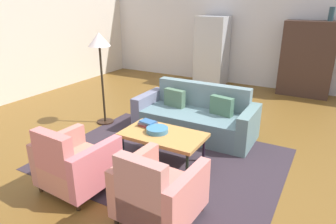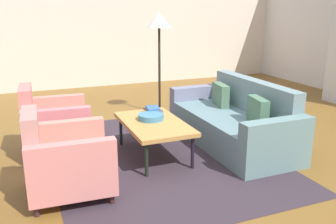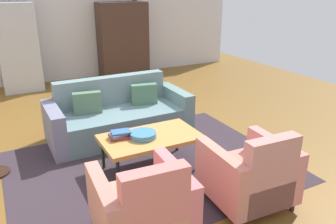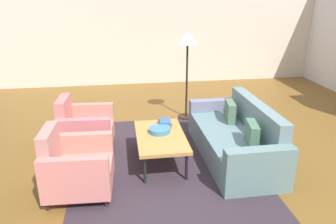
{
  "view_description": "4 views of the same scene",
  "coord_description": "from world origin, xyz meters",
  "px_view_note": "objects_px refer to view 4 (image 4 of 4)",
  "views": [
    {
      "loc": [
        2.01,
        -4.05,
        2.28
      ],
      "look_at": [
        -0.16,
        -0.18,
        0.62
      ],
      "focal_mm": 32.45,
      "sensor_mm": 36.0,
      "label": 1
    },
    {
      "loc": [
        4.06,
        -2.06,
        1.81
      ],
      "look_at": [
        -0.08,
        -0.37,
        0.53
      ],
      "focal_mm": 39.47,
      "sensor_mm": 36.0,
      "label": 2
    },
    {
      "loc": [
        -1.59,
        -4.05,
        2.18
      ],
      "look_at": [
        0.27,
        -0.5,
        0.68
      ],
      "focal_mm": 36.39,
      "sensor_mm": 36.0,
      "label": 3
    },
    {
      "loc": [
        4.24,
        -1.12,
        2.41
      ],
      "look_at": [
        -0.1,
        -0.46,
        0.77
      ],
      "focal_mm": 34.6,
      "sensor_mm": 36.0,
      "label": 4
    }
  ],
  "objects_px": {
    "armchair_right": "(74,168)",
    "book_stack": "(165,123)",
    "couch": "(238,139)",
    "armchair_left": "(83,130)",
    "fruit_bowl": "(160,130)",
    "floor_lamp": "(187,46)",
    "coffee_table": "(161,137)"
  },
  "relations": [
    {
      "from": "armchair_right",
      "to": "book_stack",
      "type": "distance_m",
      "value": 1.59
    },
    {
      "from": "couch",
      "to": "book_stack",
      "type": "distance_m",
      "value": 1.14
    },
    {
      "from": "couch",
      "to": "armchair_left",
      "type": "distance_m",
      "value": 2.43
    },
    {
      "from": "armchair_left",
      "to": "armchair_right",
      "type": "height_order",
      "value": "same"
    },
    {
      "from": "fruit_bowl",
      "to": "couch",
      "type": "bearing_deg",
      "value": 85.31
    },
    {
      "from": "armchair_left",
      "to": "armchair_right",
      "type": "distance_m",
      "value": 1.2
    },
    {
      "from": "armchair_right",
      "to": "fruit_bowl",
      "type": "distance_m",
      "value": 1.36
    },
    {
      "from": "couch",
      "to": "floor_lamp",
      "type": "bearing_deg",
      "value": 13.74
    },
    {
      "from": "couch",
      "to": "floor_lamp",
      "type": "distance_m",
      "value": 2.14
    },
    {
      "from": "coffee_table",
      "to": "armchair_left",
      "type": "bearing_deg",
      "value": -117.38
    },
    {
      "from": "couch",
      "to": "armchair_left",
      "type": "bearing_deg",
      "value": 75.33
    },
    {
      "from": "book_stack",
      "to": "armchair_right",
      "type": "bearing_deg",
      "value": -53.93
    },
    {
      "from": "coffee_table",
      "to": "armchair_left",
      "type": "distance_m",
      "value": 1.31
    },
    {
      "from": "couch",
      "to": "floor_lamp",
      "type": "height_order",
      "value": "floor_lamp"
    },
    {
      "from": "armchair_left",
      "to": "book_stack",
      "type": "distance_m",
      "value": 1.32
    },
    {
      "from": "coffee_table",
      "to": "floor_lamp",
      "type": "xyz_separation_m",
      "value": [
        -1.75,
        0.75,
        1.03
      ]
    },
    {
      "from": "armchair_left",
      "to": "book_stack",
      "type": "bearing_deg",
      "value": 81.68
    },
    {
      "from": "couch",
      "to": "coffee_table",
      "type": "height_order",
      "value": "couch"
    },
    {
      "from": "armchair_left",
      "to": "book_stack",
      "type": "relative_size",
      "value": 2.96
    },
    {
      "from": "armchair_left",
      "to": "fruit_bowl",
      "type": "distance_m",
      "value": 1.28
    },
    {
      "from": "armchair_right",
      "to": "floor_lamp",
      "type": "distance_m",
      "value": 3.22
    },
    {
      "from": "fruit_bowl",
      "to": "book_stack",
      "type": "relative_size",
      "value": 1.08
    },
    {
      "from": "floor_lamp",
      "to": "coffee_table",
      "type": "bearing_deg",
      "value": -23.15
    },
    {
      "from": "armchair_left",
      "to": "floor_lamp",
      "type": "height_order",
      "value": "floor_lamp"
    },
    {
      "from": "couch",
      "to": "armchair_right",
      "type": "xyz_separation_m",
      "value": [
        0.6,
        -2.35,
        0.06
      ]
    },
    {
      "from": "coffee_table",
      "to": "floor_lamp",
      "type": "height_order",
      "value": "floor_lamp"
    },
    {
      "from": "coffee_table",
      "to": "fruit_bowl",
      "type": "bearing_deg",
      "value": -180.0
    },
    {
      "from": "couch",
      "to": "floor_lamp",
      "type": "xyz_separation_m",
      "value": [
        -1.75,
        -0.44,
        1.16
      ]
    },
    {
      "from": "armchair_right",
      "to": "floor_lamp",
      "type": "bearing_deg",
      "value": 143.7
    },
    {
      "from": "couch",
      "to": "coffee_table",
      "type": "xyz_separation_m",
      "value": [
        0.0,
        -1.19,
        0.12
      ]
    },
    {
      "from": "couch",
      "to": "armchair_left",
      "type": "xyz_separation_m",
      "value": [
        -0.6,
        -2.35,
        0.06
      ]
    },
    {
      "from": "fruit_bowl",
      "to": "coffee_table",
      "type": "bearing_deg",
      "value": 0.0
    }
  ]
}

